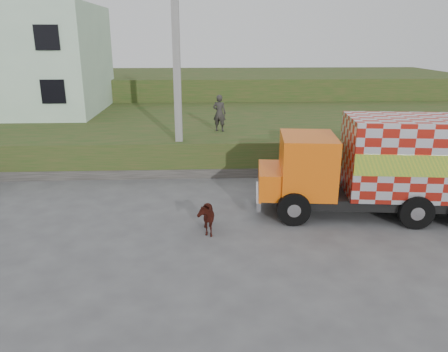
{
  "coord_description": "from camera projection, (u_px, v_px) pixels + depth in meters",
  "views": [
    {
      "loc": [
        0.03,
        -13.63,
        5.73
      ],
      "look_at": [
        0.7,
        0.22,
        1.3
      ],
      "focal_mm": 35.0,
      "sensor_mm": 36.0,
      "label": 1
    }
  ],
  "objects": [
    {
      "name": "embankment_far",
      "position": [
        202.0,
        92.0,
        35.18
      ],
      "size": [
        40.0,
        12.0,
        3.0
      ],
      "primitive_type": "cube",
      "color": "#234818",
      "rests_on": "ground"
    },
    {
      "name": "building",
      "position": [
        11.0,
        59.0,
        25.2
      ],
      "size": [
        10.0,
        8.0,
        6.0
      ],
      "primitive_type": "cube",
      "color": "silver",
      "rests_on": "embankment"
    },
    {
      "name": "cargo_truck",
      "position": [
        384.0,
        166.0,
        14.33
      ],
      "size": [
        7.6,
        3.28,
        3.29
      ],
      "rotation": [
        0.0,
        0.0,
        -0.11
      ],
      "color": "black",
      "rests_on": "ground"
    },
    {
      "name": "cow",
      "position": [
        205.0,
        215.0,
        13.3
      ],
      "size": [
        0.71,
        1.32,
        1.07
      ],
      "primitive_type": "imported",
      "rotation": [
        0.0,
        0.0,
        0.11
      ],
      "color": "#331C0C",
      "rests_on": "ground"
    },
    {
      "name": "retaining_strip",
      "position": [
        156.0,
        173.0,
        18.55
      ],
      "size": [
        16.0,
        0.5,
        0.4
      ],
      "primitive_type": "cube",
      "color": "#595651",
      "rests_on": "ground"
    },
    {
      "name": "utility_pole",
      "position": [
        177.0,
        79.0,
        17.8
      ],
      "size": [
        1.2,
        0.3,
        8.0
      ],
      "color": "gray",
      "rests_on": "ground"
    },
    {
      "name": "pedestrian",
      "position": [
        219.0,
        113.0,
        20.27
      ],
      "size": [
        0.72,
        0.59,
        1.7
      ],
      "primitive_type": "imported",
      "rotation": [
        0.0,
        0.0,
        2.81
      ],
      "color": "#302D2B",
      "rests_on": "embankment"
    },
    {
      "name": "ground",
      "position": [
        204.0,
        215.0,
        14.71
      ],
      "size": [
        120.0,
        120.0,
        0.0
      ],
      "primitive_type": "plane",
      "color": "#474749",
      "rests_on": "ground"
    },
    {
      "name": "embankment",
      "position": [
        203.0,
        132.0,
        23.99
      ],
      "size": [
        40.0,
        12.0,
        1.5
      ],
      "primitive_type": "cube",
      "color": "#234818",
      "rests_on": "ground"
    }
  ]
}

